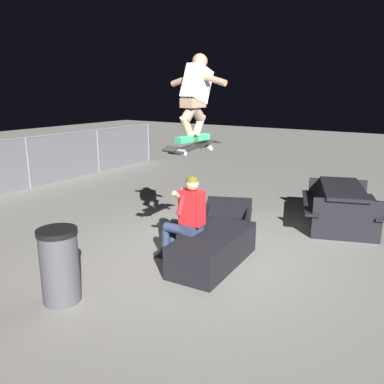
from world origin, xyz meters
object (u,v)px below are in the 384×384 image
person_sitting_on_ledge (186,214)px  ledge_box_main (213,249)px  picnic_table_back (342,200)px  skateboard (193,147)px  kicker_ramp (228,214)px  skater_airborne (196,94)px  trash_bin (60,265)px

person_sitting_on_ledge → ledge_box_main: bearing=-73.1°
ledge_box_main → picnic_table_back: 2.95m
ledge_box_main → person_sitting_on_ledge: person_sitting_on_ledge is taller
ledge_box_main → skateboard: skateboard is taller
kicker_ramp → picnic_table_back: 2.15m
kicker_ramp → picnic_table_back: size_ratio=0.68×
skater_airborne → trash_bin: size_ratio=1.24×
skateboard → kicker_ramp: 2.85m
picnic_table_back → skater_airborne: bearing=154.7°
skater_airborne → picnic_table_back: skater_airborne is taller
person_sitting_on_ledge → picnic_table_back: 3.23m
trash_bin → skater_airborne: bearing=-24.6°
skateboard → trash_bin: 2.24m
ledge_box_main → kicker_ramp: (2.02, 0.85, -0.17)m
person_sitting_on_ledge → trash_bin: person_sitting_on_ledge is taller
skateboard → picnic_table_back: (2.92, -1.36, -1.22)m
skateboard → skater_airborne: size_ratio=0.92×
person_sitting_on_ledge → kicker_ramp: 2.29m
skateboard → kicker_ramp: size_ratio=0.74×
skater_airborne → skateboard: bearing=174.7°
kicker_ramp → trash_bin: 3.93m
skater_airborne → ledge_box_main: bearing=-54.8°
skater_airborne → kicker_ramp: bearing=16.3°
skateboard → skater_airborne: (0.06, -0.01, 0.69)m
ledge_box_main → kicker_ramp: 2.20m
kicker_ramp → skater_airborne: bearing=-163.7°
ledge_box_main → trash_bin: bearing=151.9°
trash_bin → picnic_table_back: bearing=-25.0°
ledge_box_main → skater_airborne: bearing=125.2°
skater_airborne → kicker_ramp: skater_airborne is taller
picnic_table_back → trash_bin: size_ratio=2.26×
skater_airborne → picnic_table_back: (2.86, -1.35, -1.91)m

